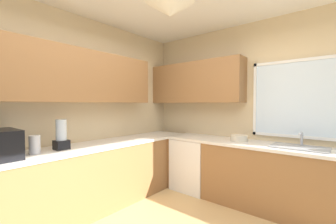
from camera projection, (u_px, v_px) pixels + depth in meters
room_shell at (152, 70)px, 2.80m from camera, size 3.58×3.95×2.74m
counter_run_left at (87, 179)px, 2.84m from camera, size 0.65×3.56×0.88m
counter_run_back at (253, 174)px, 3.04m from camera, size 2.67×0.65×0.88m
dishwasher at (194, 164)px, 3.63m from camera, size 0.60×0.60×0.84m
kettle at (35, 145)px, 2.34m from camera, size 0.11×0.11×0.20m
sink_assembly at (300, 147)px, 2.67m from camera, size 0.62×0.40×0.19m
bowl at (239, 138)px, 3.15m from camera, size 0.24×0.24×0.09m
blender_appliance at (61, 136)px, 2.57m from camera, size 0.15×0.15×0.36m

